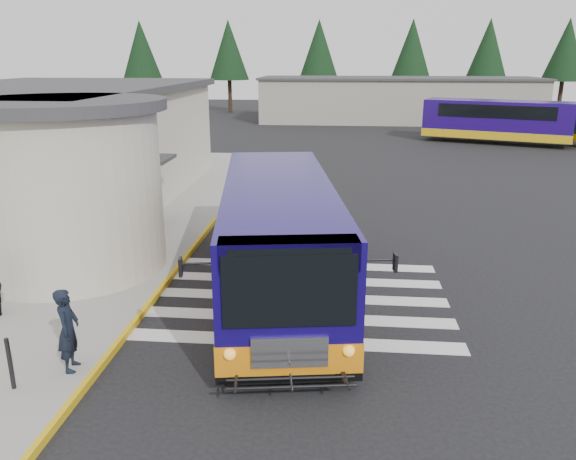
# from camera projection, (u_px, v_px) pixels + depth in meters

# --- Properties ---
(ground) EXTENTS (140.00, 140.00, 0.00)m
(ground) POSITION_uv_depth(u_px,v_px,m) (313.00, 286.00, 15.43)
(ground) COLOR black
(ground) RESTS_ON ground
(sidewalk) EXTENTS (10.00, 34.00, 0.15)m
(sidewalk) POSITION_uv_depth(u_px,v_px,m) (67.00, 231.00, 20.02)
(sidewalk) COLOR gray
(sidewalk) RESTS_ON ground
(curb_strip) EXTENTS (0.12, 34.00, 0.16)m
(curb_strip) POSITION_uv_depth(u_px,v_px,m) (203.00, 235.00, 19.58)
(curb_strip) COLOR gold
(curb_strip) RESTS_ON ground
(station_building) EXTENTS (12.70, 18.70, 4.80)m
(station_building) POSITION_uv_depth(u_px,v_px,m) (50.00, 148.00, 22.21)
(station_building) COLOR #BDB4A0
(station_building) RESTS_ON ground
(crosswalk) EXTENTS (8.00, 5.35, 0.01)m
(crosswalk) POSITION_uv_depth(u_px,v_px,m) (293.00, 297.00, 14.71)
(crosswalk) COLOR silver
(crosswalk) RESTS_ON ground
(depot_building) EXTENTS (26.40, 8.40, 4.20)m
(depot_building) POSITION_uv_depth(u_px,v_px,m) (397.00, 100.00, 54.23)
(depot_building) COLOR gray
(depot_building) RESTS_ON ground
(tree_line) EXTENTS (58.40, 4.40, 10.00)m
(tree_line) POSITION_uv_depth(u_px,v_px,m) (396.00, 50.00, 60.44)
(tree_line) COLOR black
(tree_line) RESTS_ON ground
(transit_bus) EXTENTS (4.71, 10.81, 2.97)m
(transit_bus) POSITION_uv_depth(u_px,v_px,m) (278.00, 242.00, 14.62)
(transit_bus) COLOR #130757
(transit_bus) RESTS_ON ground
(pedestrian_a) EXTENTS (0.51, 0.68, 1.69)m
(pedestrian_a) POSITION_uv_depth(u_px,v_px,m) (68.00, 330.00, 10.82)
(pedestrian_a) COLOR black
(pedestrian_a) RESTS_ON sidewalk
(bollard) EXTENTS (0.08, 0.08, 1.02)m
(bollard) POSITION_uv_depth(u_px,v_px,m) (10.00, 364.00, 10.26)
(bollard) COLOR black
(bollard) RESTS_ON sidewalk
(far_bus_a) EXTENTS (10.55, 6.34, 2.63)m
(far_bus_a) POSITION_uv_depth(u_px,v_px,m) (497.00, 119.00, 40.64)
(far_bus_a) COLOR #1E0860
(far_bus_a) RESTS_ON ground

